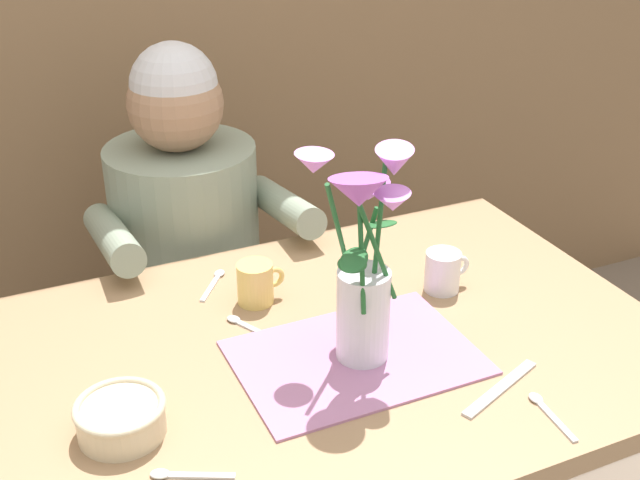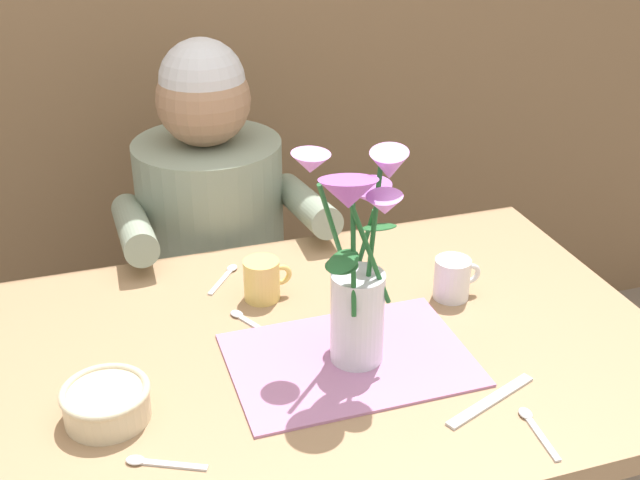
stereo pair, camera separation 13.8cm
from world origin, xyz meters
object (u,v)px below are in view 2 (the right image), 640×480
at_px(seated_person, 215,273).
at_px(dinner_knife, 491,401).
at_px(flower_vase, 358,263).
at_px(ceramic_mug, 453,278).
at_px(ceramic_bowl, 106,402).
at_px(coffee_cup, 263,280).

xyz_separation_m(seated_person, dinner_knife, (0.27, -0.84, 0.18)).
bearing_deg(flower_vase, seated_person, 99.65).
relative_size(dinner_knife, ceramic_mug, 2.04).
xyz_separation_m(seated_person, ceramic_bowl, (-0.30, -0.70, 0.21)).
relative_size(ceramic_bowl, coffee_cup, 1.46).
height_order(seated_person, ceramic_mug, seated_person).
height_order(flower_vase, ceramic_bowl, flower_vase).
height_order(seated_person, ceramic_bowl, seated_person).
distance_m(flower_vase, ceramic_bowl, 0.44).
distance_m(dinner_knife, coffee_cup, 0.49).
height_order(ceramic_bowl, dinner_knife, ceramic_bowl).
distance_m(seated_person, coffee_cup, 0.48).
xyz_separation_m(flower_vase, ceramic_mug, (0.24, 0.13, -0.14)).
distance_m(seated_person, ceramic_mug, 0.68).
bearing_deg(ceramic_bowl, coffee_cup, 40.31).
relative_size(flower_vase, coffee_cup, 4.06).
relative_size(seated_person, coffee_cup, 12.20).
height_order(ceramic_bowl, coffee_cup, coffee_cup).
xyz_separation_m(ceramic_bowl, coffee_cup, (0.31, 0.26, 0.01)).
bearing_deg(seated_person, dinner_knife, -73.96).
height_order(coffee_cup, ceramic_mug, same).
bearing_deg(coffee_cup, ceramic_bowl, -139.69).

